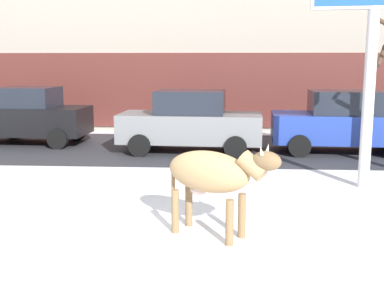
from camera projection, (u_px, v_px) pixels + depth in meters
ground_plane at (155, 249)px, 6.97m from camera, size 120.00×120.00×0.00m
road_strip at (191, 148)px, 14.99m from camera, size 60.00×5.60×0.01m
cow_tan at (212, 174)px, 7.32m from camera, size 1.85×1.31×1.54m
car_black_hatchback at (33, 116)px, 15.69m from camera, size 3.58×2.07×1.86m
car_grey_sedan at (191, 122)px, 14.28m from camera, size 4.29×2.15×1.84m
car_blue_sedan at (344, 122)px, 14.19m from camera, size 4.29×2.15×1.84m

